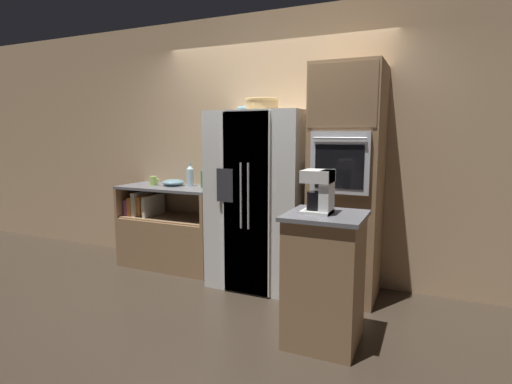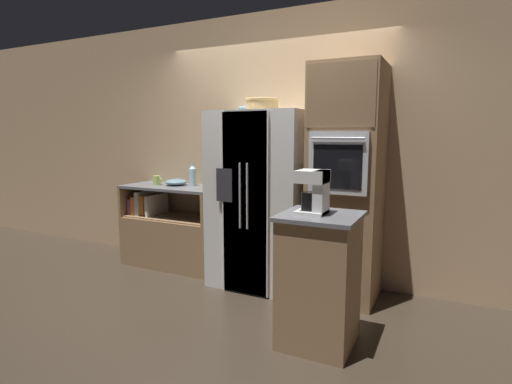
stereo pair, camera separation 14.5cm
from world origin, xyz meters
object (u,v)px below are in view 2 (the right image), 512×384
refrigerator (261,200)px  bottle_tall (193,175)px  wicker_basket (262,104)px  fruit_bowl (249,109)px  bottle_short (206,177)px  mixing_bowl (176,182)px  mug (157,180)px  coffee_maker (315,190)px  wall_oven (346,184)px

refrigerator → bottle_tall: size_ratio=6.46×
wicker_basket → bottle_tall: wicker_basket is taller
fruit_bowl → bottle_short: 0.94m
bottle_tall → mixing_bowl: 0.22m
bottle_short → mixing_bowl: 0.41m
mug → coffee_maker: (2.26, -0.99, 0.15)m
bottle_tall → bottle_short: bottle_tall is taller
wall_oven → fruit_bowl: bearing=177.9°
coffee_maker → wall_oven: bearing=90.2°
fruit_bowl → coffee_maker: bearing=-43.6°
bottle_short → coffee_maker: size_ratio=0.83×
wall_oven → coffee_maker: (0.00, -0.95, 0.06)m
mug → coffee_maker: size_ratio=0.40×
fruit_bowl → mixing_bowl: 1.28m
refrigerator → wall_oven: (0.85, 0.04, 0.20)m
fruit_bowl → bottle_tall: size_ratio=0.82×
wall_oven → bottle_tall: 1.83m
bottle_short → mixing_bowl: (-0.41, -0.02, -0.08)m
fruit_bowl → mug: 1.46m
wicker_basket → fruit_bowl: bearing=149.5°
refrigerator → bottle_tall: refrigerator is taller
mixing_bowl → coffee_maker: (2.02, -1.05, 0.17)m
refrigerator → bottle_short: (-0.76, 0.17, 0.18)m
bottle_tall → wicker_basket: bearing=-14.0°
fruit_bowl → mixing_bowl: fruit_bowl is taller
wall_oven → wicker_basket: size_ratio=6.59×
mug → refrigerator: bearing=-3.4°
refrigerator → wall_oven: 0.88m
wall_oven → wicker_basket: 1.11m
mug → coffee_maker: coffee_maker is taller
refrigerator → bottle_tall: (-0.97, 0.20, 0.19)m
bottle_tall → bottle_short: size_ratio=1.05×
mixing_bowl → coffee_maker: coffee_maker is taller
mug → bottle_short: bearing=7.4°
bottle_short → coffee_maker: (1.62, -1.07, 0.09)m
wall_oven → mug: 2.25m
fruit_bowl → coffee_maker: fruit_bowl is taller
mug → mixing_bowl: size_ratio=0.49×
refrigerator → mixing_bowl: 1.18m
wall_oven → wicker_basket: wall_oven is taller
wall_oven → mixing_bowl: bearing=177.0°
bottle_tall → mug: size_ratio=2.18×
mug → mixing_bowl: (0.23, 0.06, -0.02)m
fruit_bowl → wall_oven: bearing=-2.1°
wall_oven → mixing_bowl: size_ratio=8.40×
mixing_bowl → mug: bearing=-165.1°
bottle_tall → mug: (-0.43, -0.12, -0.07)m
wall_oven → bottle_short: (-1.62, 0.13, -0.02)m
refrigerator → wall_oven: size_ratio=0.82×
bottle_tall → mug: bearing=-164.2°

